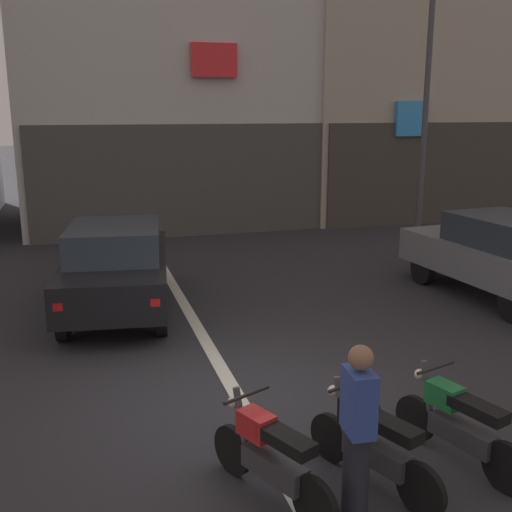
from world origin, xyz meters
name	(u,v)px	position (x,y,z in m)	size (l,w,h in m)	color
ground_plane	(242,404)	(0.00, 0.00, 0.00)	(120.00, 120.00, 0.00)	#2B2B30
lane_centre_line	(170,279)	(0.00, 6.00, 0.00)	(0.20, 18.00, 0.01)	silver
car_black_crossing_near	(116,266)	(-1.22, 4.04, 0.89)	(2.31, 4.30, 1.64)	black
car_grey_parked_kerbside	(500,254)	(5.97, 2.85, 0.89)	(2.08, 4.23, 1.64)	black
street_lamp	(427,80)	(6.48, 6.66, 4.30)	(0.36, 0.36, 7.10)	#47474C
motorcycle_red_row_leftmost	(270,456)	(-0.25, -1.91, 0.46)	(0.78, 1.55, 0.98)	black
motorcycle_black_row_left_mid	(372,443)	(0.77, -1.98, 0.46)	(0.74, 1.58, 0.98)	black
motorcycle_green_row_centre	(458,423)	(1.80, -1.89, 0.46)	(0.64, 1.62, 0.98)	black
person_by_motorcycles	(358,433)	(0.40, -2.39, 0.86)	(0.25, 0.38, 1.67)	#23232D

